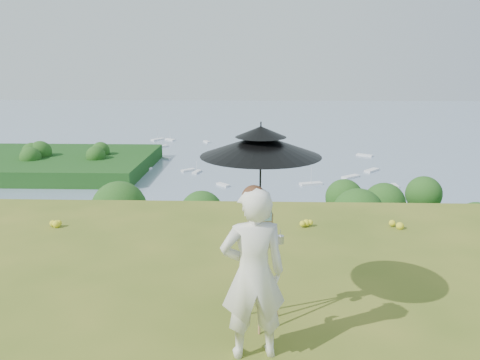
# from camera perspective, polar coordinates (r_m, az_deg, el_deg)

# --- Properties ---
(shoreline_tier) EXTENTS (170.00, 28.00, 8.00)m
(shoreline_tier) POSITION_cam_1_polar(r_m,az_deg,el_deg) (86.72, 0.29, -12.41)
(shoreline_tier) COLOR gray
(shoreline_tier) RESTS_ON bay_water
(bay_water) EXTENTS (700.00, 700.00, 0.00)m
(bay_water) POSITION_cam_1_polar(r_m,az_deg,el_deg) (245.28, 1.39, 5.57)
(bay_water) COLOR slate
(bay_water) RESTS_ON ground
(peninsula) EXTENTS (90.00, 60.00, 12.00)m
(peninsula) POSITION_cam_1_polar(r_m,az_deg,el_deg) (178.25, -23.80, 2.70)
(peninsula) COLOR #10390F
(peninsula) RESTS_ON bay_water
(slope_trees) EXTENTS (110.00, 50.00, 6.00)m
(slope_trees) POSITION_cam_1_polar(r_m,az_deg,el_deg) (41.59, -1.27, -11.24)
(slope_trees) COLOR #254A16
(slope_trees) RESTS_ON forest_slope
(harbor_town) EXTENTS (110.00, 22.00, 5.00)m
(harbor_town) POSITION_cam_1_polar(r_m,az_deg,el_deg) (84.01, 0.30, -8.45)
(harbor_town) COLOR silver
(harbor_town) RESTS_ON shoreline_tier
(moored_boats) EXTENTS (140.00, 140.00, 0.70)m
(moored_boats) POSITION_cam_1_polar(r_m,az_deg,el_deg) (168.16, -3.14, 1.65)
(moored_boats) COLOR white
(moored_boats) RESTS_ON bay_water
(painter) EXTENTS (0.70, 0.53, 1.76)m
(painter) POSITION_cam_1_polar(r_m,az_deg,el_deg) (4.61, 1.61, -11.41)
(painter) COLOR white
(painter) RESTS_ON ground
(field_easel) EXTENTS (0.58, 0.58, 1.41)m
(field_easel) POSITION_cam_1_polar(r_m,az_deg,el_deg) (5.24, 2.41, -10.25)
(field_easel) COLOR #9A6940
(field_easel) RESTS_ON ground
(sun_umbrella) EXTENTS (1.28, 1.28, 1.12)m
(sun_umbrella) POSITION_cam_1_polar(r_m,az_deg,el_deg) (4.93, 2.50, 0.67)
(sun_umbrella) COLOR black
(sun_umbrella) RESTS_ON field_easel
(painter_cap) EXTENTS (0.26, 0.29, 0.10)m
(painter_cap) POSITION_cam_1_polar(r_m,az_deg,el_deg) (4.32, 1.68, -1.46)
(painter_cap) COLOR #CE717A
(painter_cap) RESTS_ON painter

